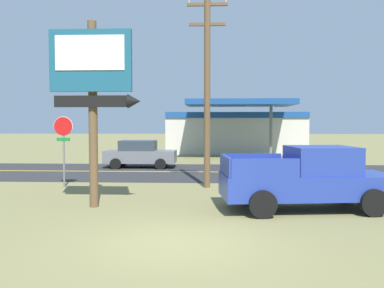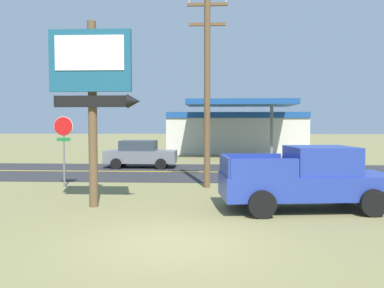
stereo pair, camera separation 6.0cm
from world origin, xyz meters
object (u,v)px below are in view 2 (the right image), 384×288
(pickup_blue_parked_on_lawn, at_px, (308,179))
(gas_station, at_px, (236,131))
(motel_sign, at_px, (93,82))
(utility_pole, at_px, (207,85))
(car_grey_near_lane, at_px, (140,154))
(stop_sign, at_px, (64,139))

(pickup_blue_parked_on_lawn, bearing_deg, gas_station, 92.12)
(motel_sign, xyz_separation_m, pickup_blue_parked_on_lawn, (6.68, -0.01, -3.00))
(motel_sign, relative_size, utility_pole, 0.73)
(utility_pole, height_order, gas_station, utility_pole)
(gas_station, xyz_separation_m, pickup_blue_parked_on_lawn, (0.89, -24.04, -0.98))
(gas_station, bearing_deg, car_grey_near_lane, -116.73)
(utility_pole, bearing_deg, stop_sign, -177.36)
(gas_station, bearing_deg, motel_sign, -103.54)
(gas_station, bearing_deg, utility_pole, -96.58)
(motel_sign, bearing_deg, utility_pole, 50.18)
(motel_sign, distance_m, car_grey_near_lane, 11.80)
(stop_sign, height_order, pickup_blue_parked_on_lawn, stop_sign)
(utility_pole, xyz_separation_m, pickup_blue_parked_on_lawn, (3.18, -4.21, -3.30))
(utility_pole, height_order, pickup_blue_parked_on_lawn, utility_pole)
(utility_pole, relative_size, pickup_blue_parked_on_lawn, 1.49)
(motel_sign, height_order, pickup_blue_parked_on_lawn, motel_sign)
(stop_sign, xyz_separation_m, pickup_blue_parked_on_lawn, (9.13, -3.93, -1.06))
(stop_sign, bearing_deg, motel_sign, -58.00)
(utility_pole, height_order, car_grey_near_lane, utility_pole)
(motel_sign, distance_m, utility_pole, 5.47)
(motel_sign, height_order, car_grey_near_lane, motel_sign)
(car_grey_near_lane, bearing_deg, utility_pole, -60.32)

